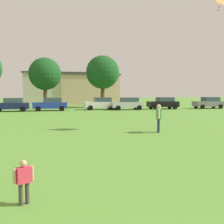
{
  "coord_description": "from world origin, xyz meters",
  "views": [
    {
      "loc": [
        -0.56,
        -1.34,
        2.43
      ],
      "look_at": [
        2.37,
        11.37,
        1.48
      ],
      "focal_mm": 43.99,
      "sensor_mm": 36.0,
      "label": 1
    }
  ],
  "objects": [
    {
      "name": "tree_far_right",
      "position": [
        7.71,
        41.05,
        5.46
      ],
      "size": [
        5.19,
        5.19,
        8.09
      ],
      "color": "brown",
      "rests_on": "ground"
    },
    {
      "name": "ground_plane",
      "position": [
        0.0,
        30.0,
        0.0
      ],
      "size": [
        160.0,
        160.0,
        0.0
      ],
      "primitive_type": "plane",
      "color": "#568C33"
    },
    {
      "name": "parked_car_white_3",
      "position": [
        6.37,
        35.6,
        0.86
      ],
      "size": [
        4.3,
        2.02,
        1.68
      ],
      "rotation": [
        0.0,
        0.0,
        3.14
      ],
      "color": "white",
      "rests_on": "ground"
    },
    {
      "name": "parked_car_gray_6",
      "position": [
        22.29,
        34.57,
        0.86
      ],
      "size": [
        4.3,
        2.02,
        1.68
      ],
      "rotation": [
        0.0,
        0.0,
        3.14
      ],
      "color": "slate",
      "rests_on": "ground"
    },
    {
      "name": "parked_car_navy_1",
      "position": [
        -5.1,
        34.76,
        0.86
      ],
      "size": [
        4.3,
        2.02,
        1.68
      ],
      "rotation": [
        0.0,
        0.0,
        3.14
      ],
      "color": "#141E4C",
      "rests_on": "ground"
    },
    {
      "name": "house_left",
      "position": [
        1.21,
        53.92,
        3.09
      ],
      "size": [
        13.07,
        7.53,
        6.16
      ],
      "color": "beige",
      "rests_on": "ground"
    },
    {
      "name": "parked_car_black_5",
      "position": [
        15.33,
        34.99,
        0.86
      ],
      "size": [
        4.3,
        2.02,
        1.68
      ],
      "rotation": [
        0.0,
        0.0,
        3.14
      ],
      "color": "black",
      "rests_on": "ground"
    },
    {
      "name": "adult_bystander",
      "position": [
        5.86,
        14.02,
        1.0
      ],
      "size": [
        0.48,
        0.76,
        1.69
      ],
      "rotation": [
        0.0,
        0.0,
        1.21
      ],
      "color": "navy",
      "rests_on": "ground"
    },
    {
      "name": "tree_right",
      "position": [
        -1.07,
        41.37,
        5.11
      ],
      "size": [
        4.86,
        4.86,
        7.57
      ],
      "color": "brown",
      "rests_on": "ground"
    },
    {
      "name": "parked_car_blue_2",
      "position": [
        -0.34,
        34.96,
        0.86
      ],
      "size": [
        4.3,
        2.02,
        1.68
      ],
      "rotation": [
        0.0,
        0.0,
        3.14
      ],
      "color": "#1E38AD",
      "rests_on": "ground"
    },
    {
      "name": "kite",
      "position": [
        10.41,
        14.94,
        8.38
      ],
      "size": [
        1.43,
        1.0,
        1.15
      ],
      "color": "orange"
    },
    {
      "name": "parked_car_silver_4",
      "position": [
        9.89,
        34.49,
        0.86
      ],
      "size": [
        4.3,
        2.02,
        1.68
      ],
      "rotation": [
        0.0,
        0.0,
        3.14
      ],
      "color": "silver",
      "rests_on": "ground"
    },
    {
      "name": "child_kite_flyer",
      "position": [
        -1.12,
        4.72,
        0.58
      ],
      "size": [
        0.42,
        0.31,
        0.98
      ],
      "rotation": [
        0.0,
        0.0,
        0.48
      ],
      "color": "#3F3833",
      "rests_on": "ground"
    },
    {
      "name": "house_right",
      "position": [
        7.25,
        53.92,
        2.95
      ],
      "size": [
        11.61,
        8.09,
        5.88
      ],
      "color": "beige",
      "rests_on": "ground"
    }
  ]
}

